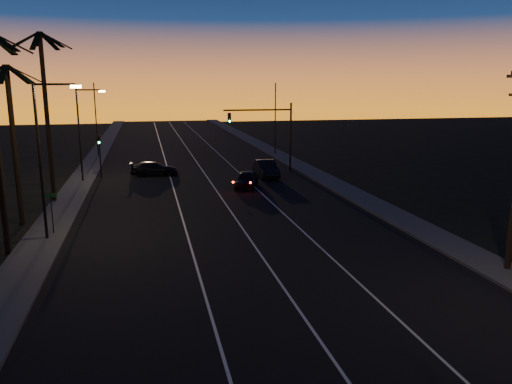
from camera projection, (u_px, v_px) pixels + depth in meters
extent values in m
cube|color=black|center=(213.00, 195.00, 40.71)|extent=(20.00, 170.00, 0.01)
cube|color=#3B3C39|center=(68.00, 201.00, 38.32)|extent=(2.40, 170.00, 0.16)
cube|color=#3B3C39|center=(342.00, 188.00, 43.07)|extent=(2.40, 170.00, 0.16)
cube|color=silver|center=(176.00, 196.00, 40.07)|extent=(0.12, 160.00, 0.01)
cube|color=silver|center=(219.00, 194.00, 40.81)|extent=(0.12, 160.00, 0.01)
cube|color=silver|center=(261.00, 192.00, 41.56)|extent=(0.12, 160.00, 0.01)
cube|color=black|center=(9.00, 41.00, 24.74)|extent=(2.18, 0.92, 1.18)
cube|color=black|center=(0.00, 42.00, 25.28)|extent=(1.25, 2.12, 1.18)
cube|color=black|center=(0.00, 40.00, 23.84)|extent=(1.95, 1.61, 1.18)
cylinder|color=black|center=(14.00, 147.00, 31.13)|extent=(0.32, 0.32, 10.00)
cube|color=black|center=(26.00, 74.00, 30.65)|extent=(2.18, 0.92, 1.18)
cube|color=black|center=(18.00, 75.00, 31.20)|extent=(1.25, 2.12, 1.18)
cube|color=black|center=(2.00, 75.00, 30.98)|extent=(1.34, 2.09, 1.18)
cube|color=black|center=(3.00, 74.00, 29.18)|extent=(0.45, 2.16, 1.18)
cube|color=black|center=(19.00, 74.00, 29.75)|extent=(1.95, 1.61, 1.18)
cylinder|color=black|center=(47.00, 120.00, 36.80)|extent=(0.32, 0.32, 12.50)
cube|color=black|center=(56.00, 41.00, 36.06)|extent=(2.18, 0.92, 1.18)
cube|color=black|center=(49.00, 41.00, 36.60)|extent=(1.25, 2.12, 1.18)
cube|color=black|center=(36.00, 41.00, 36.39)|extent=(1.34, 2.09, 1.18)
cube|color=black|center=(25.00, 40.00, 35.57)|extent=(2.18, 0.82, 1.18)
cube|color=black|center=(26.00, 39.00, 34.77)|extent=(1.90, 1.69, 1.18)
cube|color=black|center=(38.00, 39.00, 34.58)|extent=(0.45, 2.16, 1.18)
cube|color=black|center=(51.00, 39.00, 35.16)|extent=(1.95, 1.61, 1.18)
cylinder|color=black|center=(40.00, 164.00, 27.88)|extent=(0.16, 0.16, 9.00)
cylinder|color=black|center=(54.00, 84.00, 27.19)|extent=(2.20, 0.12, 0.12)
cube|color=#E6A45C|center=(76.00, 87.00, 27.45)|extent=(0.55, 0.26, 0.16)
cylinder|color=black|center=(79.00, 136.00, 45.11)|extent=(0.16, 0.16, 8.50)
cylinder|color=black|center=(89.00, 90.00, 44.47)|extent=(2.20, 0.12, 0.12)
cube|color=#E6A45C|center=(102.00, 91.00, 44.73)|extent=(0.55, 0.26, 0.16)
cylinder|color=black|center=(52.00, 214.00, 29.56)|extent=(0.06, 0.06, 2.60)
cube|color=#0B4417|center=(50.00, 195.00, 29.32)|extent=(0.70, 0.03, 0.20)
cylinder|color=black|center=(291.00, 137.00, 51.52)|extent=(0.20, 0.20, 7.00)
cylinder|color=black|center=(258.00, 110.00, 50.19)|extent=(7.00, 0.16, 0.16)
cube|color=black|center=(229.00, 118.00, 49.73)|extent=(0.32, 0.28, 1.00)
sphere|color=black|center=(230.00, 115.00, 49.50)|extent=(0.20, 0.20, 0.20)
sphere|color=black|center=(230.00, 118.00, 49.57)|extent=(0.20, 0.20, 0.20)
sphere|color=#14FF59|center=(230.00, 121.00, 49.64)|extent=(0.20, 0.20, 0.20)
cylinder|color=black|center=(100.00, 156.00, 47.79)|extent=(0.14, 0.14, 4.20)
cube|color=black|center=(99.00, 139.00, 47.45)|extent=(0.28, 0.25, 0.90)
sphere|color=black|center=(99.00, 137.00, 47.25)|extent=(0.18, 0.18, 0.18)
sphere|color=black|center=(99.00, 140.00, 47.31)|extent=(0.18, 0.18, 0.18)
sphere|color=#14FF59|center=(99.00, 142.00, 47.37)|extent=(0.18, 0.18, 0.18)
cylinder|color=black|center=(96.00, 120.00, 61.27)|extent=(0.14, 0.14, 9.00)
cylinder|color=black|center=(275.00, 119.00, 63.08)|extent=(0.14, 0.14, 9.00)
imported|color=black|center=(246.00, 179.00, 43.38)|extent=(3.05, 4.55, 1.44)
sphere|color=#FF0F05|center=(233.00, 182.00, 40.99)|extent=(0.18, 0.18, 0.18)
sphere|color=#FF0F05|center=(250.00, 183.00, 40.80)|extent=(0.18, 0.18, 0.18)
imported|color=black|center=(266.00, 169.00, 48.34)|extent=(1.74, 4.94, 1.62)
imported|color=black|center=(154.00, 169.00, 49.13)|extent=(4.85, 2.34, 1.36)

